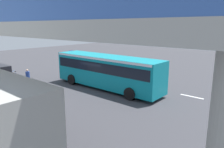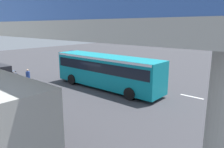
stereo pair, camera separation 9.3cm
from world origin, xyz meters
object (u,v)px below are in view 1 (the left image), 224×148
traffic_sign (71,58)px  pedestrian (28,78)px  city_bus (107,69)px  bicycle_blue (15,76)px

traffic_sign → pedestrian: bearing=107.8°
city_bus → pedestrian: city_bus is taller
city_bus → bicycle_blue: 11.12m
bicycle_blue → traffic_sign: traffic_sign is taller
bicycle_blue → pedestrian: (-4.06, 0.60, 0.51)m
city_bus → pedestrian: 7.82m
bicycle_blue → pedestrian: bearing=171.7°
city_bus → traffic_sign: city_bus is taller
city_bus → pedestrian: (6.17, 4.70, -1.00)m
traffic_sign → city_bus: bearing=163.1°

